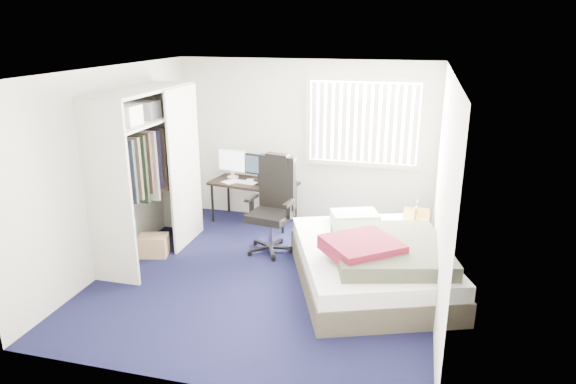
# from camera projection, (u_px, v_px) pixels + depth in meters

# --- Properties ---
(ground) EXTENTS (4.20, 4.20, 0.00)m
(ground) POSITION_uv_depth(u_px,v_px,m) (266.00, 276.00, 6.37)
(ground) COLOR black
(ground) RESTS_ON ground
(room_shell) EXTENTS (4.20, 4.20, 4.20)m
(room_shell) POSITION_uv_depth(u_px,v_px,m) (265.00, 158.00, 5.91)
(room_shell) COLOR silver
(room_shell) RESTS_ON ground
(window_assembly) EXTENTS (1.72, 0.09, 1.32)m
(window_assembly) POSITION_uv_depth(u_px,v_px,m) (364.00, 123.00, 7.54)
(window_assembly) COLOR white
(window_assembly) RESTS_ON ground
(closet) EXTENTS (0.64, 1.84, 2.22)m
(closet) POSITION_uv_depth(u_px,v_px,m) (147.00, 157.00, 6.60)
(closet) COLOR beige
(closet) RESTS_ON ground
(desk) EXTENTS (1.41, 0.82, 1.11)m
(desk) POSITION_uv_depth(u_px,v_px,m) (254.00, 179.00, 7.94)
(desk) COLOR black
(desk) RESTS_ON ground
(office_chair) EXTENTS (0.72, 0.72, 1.33)m
(office_chair) POSITION_uv_depth(u_px,v_px,m) (273.00, 214.00, 6.99)
(office_chair) COLOR black
(office_chair) RESTS_ON ground
(footstool) EXTENTS (0.34, 0.28, 0.26)m
(footstool) POSITION_uv_depth(u_px,v_px,m) (274.00, 209.00, 8.12)
(footstool) COLOR white
(footstool) RESTS_ON ground
(nightstand) EXTENTS (0.38, 0.72, 0.67)m
(nightstand) POSITION_uv_depth(u_px,v_px,m) (416.00, 220.00, 7.03)
(nightstand) COLOR brown
(nightstand) RESTS_ON ground
(bed) EXTENTS (2.30, 2.62, 0.71)m
(bed) POSITION_uv_depth(u_px,v_px,m) (372.00, 261.00, 6.08)
(bed) COLOR #443C31
(bed) RESTS_ON ground
(pine_box) EXTENTS (0.44, 0.37, 0.28)m
(pine_box) POSITION_uv_depth(u_px,v_px,m) (153.00, 245.00, 6.91)
(pine_box) COLOR #A28A51
(pine_box) RESTS_ON ground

